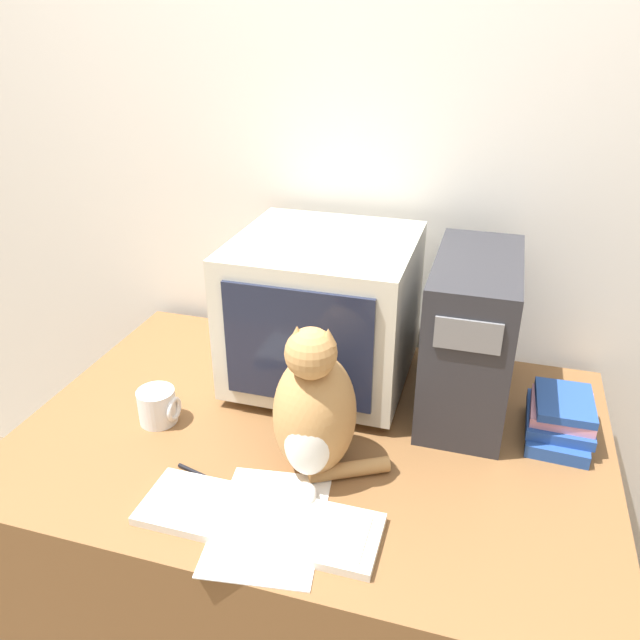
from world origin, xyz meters
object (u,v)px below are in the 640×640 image
object	(u,v)px
computer_tower	(470,335)
cat	(314,412)
crt_monitor	(324,310)
pen	(206,477)
keyboard	(259,519)
mug	(158,406)
book_stack	(560,419)

from	to	relation	value
computer_tower	cat	bearing A→B (deg)	-129.47
crt_monitor	pen	distance (m)	0.52
crt_monitor	keyboard	xyz separation A→B (m)	(0.03, -0.55, -0.19)
computer_tower	cat	size ratio (longest dim) A/B	1.16
cat	mug	bearing A→B (deg)	166.06
keyboard	cat	distance (m)	0.24
keyboard	pen	bearing A→B (deg)	150.77
cat	book_stack	world-z (taller)	cat
computer_tower	pen	bearing A→B (deg)	-138.11
crt_monitor	pen	xyz separation A→B (m)	(-0.13, -0.46, -0.20)
pen	cat	bearing A→B (deg)	25.11
cat	pen	distance (m)	0.27
keyboard	book_stack	xyz separation A→B (m)	(0.57, 0.46, 0.04)
book_stack	mug	xyz separation A→B (m)	(-0.92, -0.22, -0.00)
crt_monitor	pen	world-z (taller)	crt_monitor
crt_monitor	computer_tower	size ratio (longest dim) A/B	1.05
computer_tower	cat	xyz separation A→B (m)	(-0.29, -0.35, -0.05)
crt_monitor	pen	size ratio (longest dim) A/B	2.92
pen	book_stack	bearing A→B (deg)	27.37
crt_monitor	cat	distance (m)	0.37
crt_monitor	computer_tower	distance (m)	0.37
crt_monitor	pen	bearing A→B (deg)	-105.39
crt_monitor	mug	size ratio (longest dim) A/B	4.58
book_stack	keyboard	bearing A→B (deg)	-141.04
crt_monitor	mug	bearing A→B (deg)	-137.21
mug	cat	bearing A→B (deg)	-8.16
cat	book_stack	xyz separation A→B (m)	(0.51, 0.28, -0.10)
crt_monitor	cat	world-z (taller)	crt_monitor
computer_tower	keyboard	xyz separation A→B (m)	(-0.34, -0.53, -0.18)
computer_tower	pen	size ratio (longest dim) A/B	2.78
computer_tower	mug	world-z (taller)	computer_tower
cat	book_stack	distance (m)	0.59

